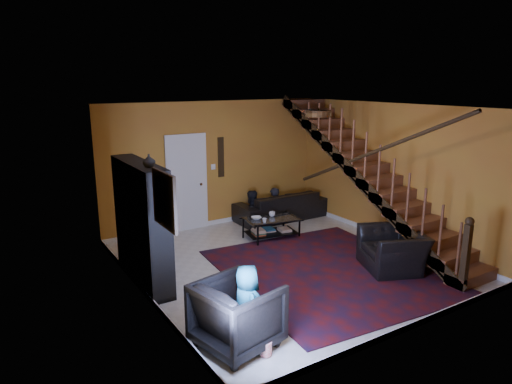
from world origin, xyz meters
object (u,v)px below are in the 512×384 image
bookshelf (142,226)px  coffee_table (271,227)px  armchair_left (237,314)px  armchair_right (393,250)px  sofa (280,206)px

bookshelf → coffee_table: (2.97, 0.69, -0.73)m
armchair_left → armchair_right: 3.55m
armchair_right → coffee_table: (-0.88, 2.49, -0.11)m
armchair_left → armchair_right: bearing=-91.9°
sofa → armchair_left: 5.45m
bookshelf → armchair_right: size_ratio=1.85×
sofa → armchair_right: 3.50m
armchair_left → armchair_right: (3.49, 0.64, -0.07)m
armchair_right → bookshelf: bearing=-91.7°
bookshelf → armchair_right: bearing=-25.1°
bookshelf → sofa: bookshelf is taller
bookshelf → sofa: 4.31m
armchair_left → coffee_table: (2.61, 3.13, -0.19)m
armchair_left → armchair_right: size_ratio=0.87×
bookshelf → armchair_right: bookshelf is taller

